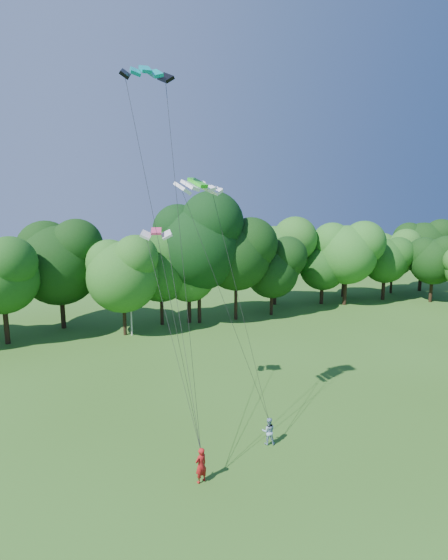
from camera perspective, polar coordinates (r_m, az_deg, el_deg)
name	(u,v)px	position (r m, az deg, el deg)	size (l,w,h in m)	color
ground	(325,554)	(21.82, 13.08, -31.49)	(160.00, 160.00, 0.00)	#2F5717
utility_pole	(131,302)	(47.56, -12.08, -2.87)	(1.37, 0.48, 7.05)	#B6B6AD
kite_flyer_left	(201,465)	(24.55, -3.04, -23.00)	(0.70, 0.46, 1.92)	#B41717
kite_flyer_right	(268,431)	(27.76, 5.83, -19.03)	(0.82, 0.63, 1.67)	#8CABC2
kite_teal	(145,69)	(24.32, -10.23, 25.45)	(2.59, 1.28, 0.62)	#048E93
kite_green	(198,183)	(25.33, -3.45, 12.56)	(3.02, 2.08, 0.61)	green
kite_pink	(156,231)	(28.93, -8.85, 6.32)	(2.21, 1.54, 0.44)	#D83C6C
tree_back_center	(199,241)	(50.44, -3.33, 5.16)	(10.76, 10.76, 15.65)	#311E13
tree_back_east	(347,247)	(61.71, 15.79, 4.14)	(8.84, 8.84, 12.86)	#3A2A17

